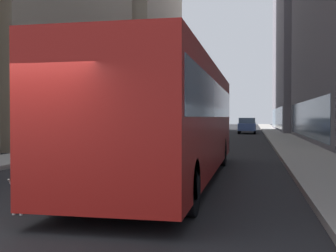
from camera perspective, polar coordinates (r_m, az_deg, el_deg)
name	(u,v)px	position (r m, az deg, el deg)	size (l,w,h in m)	color
ground_plane	(217,135)	(40.82, 6.68, -1.19)	(120.00, 120.00, 0.00)	#232326
sidewalk_left	(160,133)	(41.69, -1.15, -1.03)	(2.40, 110.00, 0.15)	#ADA89E
sidewalk_right	(278,134)	(40.74, 14.70, -1.12)	(2.40, 110.00, 0.15)	#9E9991
building_left_far	(126,2)	(53.72, -5.73, 16.47)	(10.53, 20.02, 31.71)	#A0937F
transit_bus	(171,115)	(11.52, 0.40, 1.53)	(2.78, 11.53, 3.05)	red
car_yellow_taxi	(179,127)	(36.10, 1.57, -0.19)	(1.79, 4.14, 1.62)	yellow
car_white_van	(212,125)	(48.24, 6.00, 0.16)	(1.74, 4.51, 1.62)	silver
car_blue_hatchback	(247,126)	(44.59, 10.70, 0.06)	(1.79, 4.46, 1.62)	#4C6BB7
car_grey_wagon	(248,124)	(53.27, 10.82, 0.25)	(1.88, 4.04, 1.62)	slate
car_red_coupe	(156,131)	(27.41, -1.62, -0.64)	(1.72, 4.17, 1.62)	red
car_silver_sedan	(216,124)	(53.72, 6.56, 0.27)	(1.92, 4.39, 1.62)	#B7BABF
dalmatian_dog	(26,183)	(8.08, -18.81, -7.40)	(0.22, 0.96, 0.72)	white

